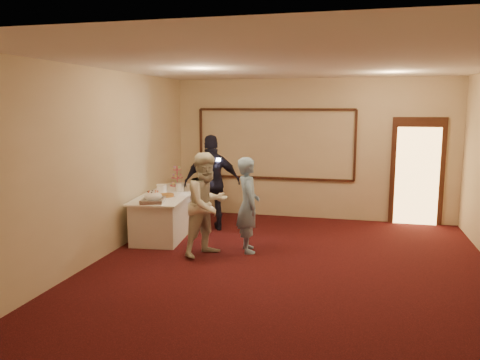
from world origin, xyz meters
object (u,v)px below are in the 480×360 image
pavlova_tray (153,198)px  woman (207,204)px  buffet_table (169,213)px  plate_stack_a (162,189)px  cupcake_stand (177,178)px  plate_stack_b (180,187)px  man (248,205)px  guest (212,183)px  tart (167,196)px

pavlova_tray → woman: bearing=-13.7°
buffet_table → plate_stack_a: bearing=-172.8°
cupcake_stand → plate_stack_b: cupcake_stand is taller
buffet_table → man: bearing=-24.4°
buffet_table → guest: bearing=27.9°
woman → guest: guest is taller
pavlova_tray → plate_stack_a: 0.90m
pavlova_tray → tart: (0.04, 0.51, -0.05)m
cupcake_stand → plate_stack_b: bearing=-63.5°
cupcake_stand → plate_stack_b: 0.66m
guest → man: bearing=107.3°
buffet_table → woman: size_ratio=1.42×
pavlova_tray → man: size_ratio=0.35×
plate_stack_a → pavlova_tray: bearing=-76.2°
guest → buffet_table: bearing=5.5°
plate_stack_b → tart: (-0.02, -0.64, -0.05)m
plate_stack_a → plate_stack_b: (0.27, 0.28, -0.00)m
tart → woman: bearing=-36.9°
plate_stack_a → tart: 0.44m
cupcake_stand → woman: size_ratio=0.27×
cupcake_stand → plate_stack_a: cupcake_stand is taller
tart → man: man is taller
tart → woman: (1.02, -0.77, 0.05)m
pavlova_tray → plate_stack_b: pavlova_tray is taller
cupcake_stand → tart: 1.26m
pavlova_tray → plate_stack_a: size_ratio=2.78×
pavlova_tray → cupcake_stand: size_ratio=1.22×
buffet_table → cupcake_stand: 1.02m
buffet_table → plate_stack_a: 0.48m
man → woman: (-0.60, -0.35, 0.05)m
woman → plate_stack_a: bearing=79.2°
woman → tart: bearing=83.8°
plate_stack_a → cupcake_stand: bearing=91.3°
tart → guest: guest is taller
pavlova_tray → guest: guest is taller
plate_stack_b → man: 1.92m
cupcake_stand → buffet_table: bearing=-80.5°
plate_stack_a → guest: guest is taller
buffet_table → man: 1.97m
buffet_table → pavlova_tray: (0.09, -0.89, 0.47)m
plate_stack_a → plate_stack_b: plate_stack_a is taller
woman → pavlova_tray: bearing=107.0°
pavlova_tray → woman: 1.09m
guest → pavlova_tray: bearing=40.1°
man → guest: guest is taller
plate_stack_b → buffet_table: bearing=-119.5°
plate_stack_a → woman: 1.70m
buffet_table → woman: bearing=-44.7°
plate_stack_b → man: (1.61, -1.06, -0.05)m
pavlova_tray → woman: woman is taller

